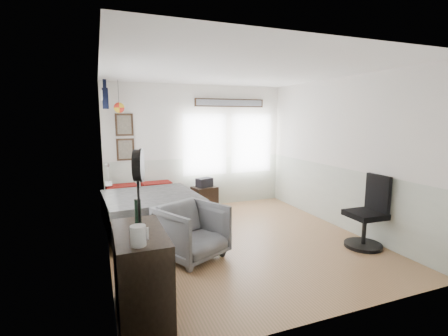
{
  "coord_description": "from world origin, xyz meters",
  "views": [
    {
      "loc": [
        -2.07,
        -4.64,
        2.0
      ],
      "look_at": [
        -0.1,
        0.4,
        1.15
      ],
      "focal_mm": 26.0,
      "sensor_mm": 36.0,
      "label": 1
    }
  ],
  "objects_px": {
    "dresser": "(141,275)",
    "task_chair": "(368,218)",
    "bed": "(149,211)",
    "nightstand": "(205,198)",
    "armchair": "(192,232)"
  },
  "relations": [
    {
      "from": "dresser",
      "to": "task_chair",
      "type": "xyz_separation_m",
      "value": [
        3.5,
        0.57,
        0.01
      ]
    },
    {
      "from": "nightstand",
      "to": "task_chair",
      "type": "xyz_separation_m",
      "value": [
        1.71,
        -2.93,
        0.21
      ]
    },
    {
      "from": "bed",
      "to": "armchair",
      "type": "height_order",
      "value": "armchair"
    },
    {
      "from": "dresser",
      "to": "task_chair",
      "type": "height_order",
      "value": "task_chair"
    },
    {
      "from": "bed",
      "to": "dresser",
      "type": "distance_m",
      "value": 2.68
    },
    {
      "from": "bed",
      "to": "nightstand",
      "type": "xyz_separation_m",
      "value": [
        1.33,
        0.87,
        -0.08
      ]
    },
    {
      "from": "dresser",
      "to": "armchair",
      "type": "bearing_deg",
      "value": 54.22
    },
    {
      "from": "dresser",
      "to": "task_chair",
      "type": "bearing_deg",
      "value": 9.31
    },
    {
      "from": "bed",
      "to": "nightstand",
      "type": "relative_size",
      "value": 4.46
    },
    {
      "from": "nightstand",
      "to": "dresser",
      "type": "bearing_deg",
      "value": -129.07
    },
    {
      "from": "nightstand",
      "to": "bed",
      "type": "bearing_deg",
      "value": -158.78
    },
    {
      "from": "bed",
      "to": "armchair",
      "type": "bearing_deg",
      "value": -79.29
    },
    {
      "from": "bed",
      "to": "dresser",
      "type": "xyz_separation_m",
      "value": [
        -0.47,
        -2.64,
        0.12
      ]
    },
    {
      "from": "armchair",
      "to": "nightstand",
      "type": "xyz_separation_m",
      "value": [
        0.94,
        2.33,
        -0.14
      ]
    },
    {
      "from": "armchair",
      "to": "nightstand",
      "type": "height_order",
      "value": "armchair"
    }
  ]
}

